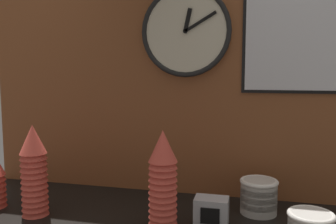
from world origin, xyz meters
The scene contains 8 objects.
ground_plane centered at (0.00, 0.00, -0.02)m, with size 1.60×0.56×0.04m, color black.
wall_tiled_back centered at (0.00, 0.27, 0.53)m, with size 1.60×0.03×1.05m.
cup_stack_left centered at (-0.41, -0.09, 0.16)m, with size 0.09×0.09×0.31m.
cup_stack_center_right centered at (0.05, -0.09, 0.16)m, with size 0.09×0.09×0.31m.
bowl_stack_right centered at (0.34, 0.11, 0.06)m, with size 0.13×0.13×0.12m.
wall_clock centered at (0.05, 0.23, 0.64)m, with size 0.35×0.03×0.35m.
menu_board centered at (0.50, 0.24, 0.63)m, with size 0.48×0.01×0.45m.
napkin_dispenser centered at (0.19, -0.03, 0.05)m, with size 0.11×0.08×0.09m.
Camera 1 is at (0.31, -1.13, 0.49)m, focal length 38.00 mm.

